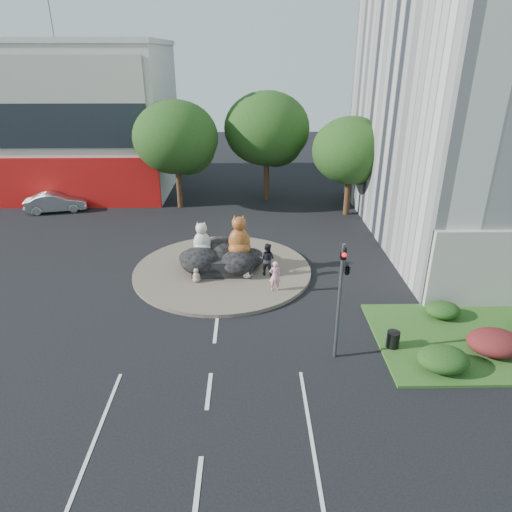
{
  "coord_description": "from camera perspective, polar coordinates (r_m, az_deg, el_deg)",
  "views": [
    {
      "loc": [
        1.52,
        -13.34,
        11.42
      ],
      "look_at": [
        1.87,
        7.7,
        2.0
      ],
      "focal_mm": 32.0,
      "sensor_mm": 36.0,
      "label": 1
    }
  ],
  "objects": [
    {
      "name": "ground",
      "position": [
        17.62,
        -5.91,
        -16.42
      ],
      "size": [
        120.0,
        120.0,
        0.0
      ],
      "primitive_type": "plane",
      "color": "black",
      "rests_on": "ground"
    },
    {
      "name": "roundabout_island",
      "position": [
        25.98,
        -4.2,
        -1.78
      ],
      "size": [
        10.0,
        10.0,
        0.2
      ],
      "primitive_type": "cylinder",
      "color": "brown",
      "rests_on": "ground"
    },
    {
      "name": "rock_plinth",
      "position": [
        25.75,
        -4.24,
        -0.67
      ],
      "size": [
        3.2,
        2.6,
        0.9
      ],
      "primitive_type": null,
      "color": "black",
      "rests_on": "roundabout_island"
    },
    {
      "name": "shophouse_block",
      "position": [
        45.94,
        -27.09,
        15.07
      ],
      "size": [
        25.2,
        12.3,
        17.4
      ],
      "color": "beige",
      "rests_on": "ground"
    },
    {
      "name": "grass_verge",
      "position": [
        22.49,
        27.39,
        -9.27
      ],
      "size": [
        10.0,
        6.0,
        0.12
      ],
      "primitive_type": "cube",
      "color": "#27521B",
      "rests_on": "ground"
    },
    {
      "name": "tree_left",
      "position": [
        36.34,
        -9.85,
        14.01
      ],
      "size": [
        6.46,
        6.46,
        8.27
      ],
      "color": "#382314",
      "rests_on": "ground"
    },
    {
      "name": "tree_mid",
      "position": [
        37.89,
        1.47,
        15.21
      ],
      "size": [
        6.84,
        6.84,
        8.76
      ],
      "color": "#382314",
      "rests_on": "ground"
    },
    {
      "name": "tree_right",
      "position": [
        34.91,
        11.85,
        12.41
      ],
      "size": [
        5.7,
        5.7,
        7.3
      ],
      "color": "#382314",
      "rests_on": "ground"
    },
    {
      "name": "hedge_near_green",
      "position": [
        19.47,
        22.34,
        -11.83
      ],
      "size": [
        2.0,
        1.6,
        0.9
      ],
      "primitive_type": "ellipsoid",
      "color": "#173811",
      "rests_on": "grass_verge"
    },
    {
      "name": "hedge_red",
      "position": [
        21.25,
        27.66,
        -9.55
      ],
      "size": [
        2.2,
        1.76,
        0.99
      ],
      "primitive_type": "ellipsoid",
      "color": "#4D1417",
      "rests_on": "grass_verge"
    },
    {
      "name": "hedge_back_green",
      "position": [
        23.0,
        22.31,
        -6.27
      ],
      "size": [
        1.6,
        1.28,
        0.72
      ],
      "primitive_type": "ellipsoid",
      "color": "#173811",
      "rests_on": "grass_verge"
    },
    {
      "name": "traffic_light",
      "position": [
        17.57,
        10.92,
        -2.7
      ],
      "size": [
        0.44,
        1.24,
        5.0
      ],
      "color": "#595B60",
      "rests_on": "ground"
    },
    {
      "name": "street_lamp",
      "position": [
        25.1,
        26.0,
        5.78
      ],
      "size": [
        2.34,
        0.22,
        8.06
      ],
      "color": "#595B60",
      "rests_on": "ground"
    },
    {
      "name": "cat_white",
      "position": [
        25.55,
        -6.8,
        2.35
      ],
      "size": [
        1.15,
        1.01,
        1.83
      ],
      "primitive_type": null,
      "rotation": [
        0.0,
        0.0,
        0.05
      ],
      "color": "beige",
      "rests_on": "rock_plinth"
    },
    {
      "name": "cat_tabby",
      "position": [
        25.12,
        -2.12,
        2.69
      ],
      "size": [
        1.39,
        1.21,
        2.29
      ],
      "primitive_type": null,
      "rotation": [
        0.0,
        0.0,
        0.01
      ],
      "color": "#BB6D27",
      "rests_on": "rock_plinth"
    },
    {
      "name": "kitten_calico",
      "position": [
        24.49,
        -7.47,
        -2.33
      ],
      "size": [
        0.58,
        0.53,
        0.79
      ],
      "primitive_type": null,
      "rotation": [
        0.0,
        0.0,
        -0.3
      ],
      "color": "silver",
      "rests_on": "roundabout_island"
    },
    {
      "name": "kitten_white",
      "position": [
        24.67,
        -1.16,
        -1.77
      ],
      "size": [
        0.7,
        0.71,
        0.9
      ],
      "primitive_type": null,
      "rotation": [
        0.0,
        0.0,
        0.92
      ],
      "color": "silver",
      "rests_on": "roundabout_island"
    },
    {
      "name": "pedestrian_pink",
      "position": [
        23.25,
        2.38,
        -2.51
      ],
      "size": [
        0.61,
        0.43,
        1.61
      ],
      "primitive_type": "imported",
      "rotation": [
        0.0,
        0.0,
        3.21
      ],
      "color": "pink",
      "rests_on": "roundabout_island"
    },
    {
      "name": "pedestrian_dark",
      "position": [
        24.83,
        1.39,
        -0.39
      ],
      "size": [
        1.09,
        0.98,
        1.84
      ],
      "primitive_type": "imported",
      "rotation": [
        0.0,
        0.0,
        2.75
      ],
      "color": "black",
      "rests_on": "roundabout_island"
    },
    {
      "name": "parked_car",
      "position": [
        39.0,
        -23.73,
        6.18
      ],
      "size": [
        4.77,
        2.65,
        1.49
      ],
      "primitive_type": "imported",
      "rotation": [
        0.0,
        0.0,
        1.82
      ],
      "color": "#ACB0B4",
      "rests_on": "ground"
    },
    {
      "name": "litter_bin",
      "position": [
        20.15,
        16.75,
        -9.94
      ],
      "size": [
        0.54,
        0.54,
        0.71
      ],
      "primitive_type": "cylinder",
      "rotation": [
        0.0,
        0.0,
        -0.01
      ],
      "color": "black",
      "rests_on": "grass_verge"
    }
  ]
}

